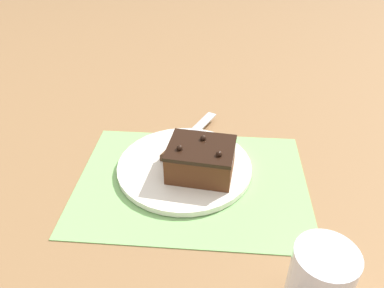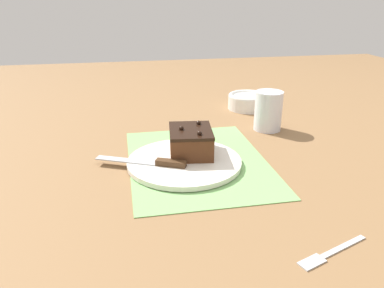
% 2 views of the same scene
% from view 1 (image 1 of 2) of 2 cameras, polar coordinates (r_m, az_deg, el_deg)
% --- Properties ---
extents(ground_plane, '(3.00, 3.00, 0.00)m').
position_cam_1_polar(ground_plane, '(0.76, -0.01, -5.82)').
color(ground_plane, olive).
extents(placemat_woven, '(0.46, 0.34, 0.00)m').
position_cam_1_polar(placemat_woven, '(0.76, -0.01, -5.71)').
color(placemat_woven, '#7AB266').
rests_on(placemat_woven, ground_plane).
extents(cake_plate, '(0.28, 0.28, 0.01)m').
position_cam_1_polar(cake_plate, '(0.78, -1.15, -3.45)').
color(cake_plate, white).
rests_on(cake_plate, placemat_woven).
extents(chocolate_cake, '(0.14, 0.12, 0.07)m').
position_cam_1_polar(chocolate_cake, '(0.74, 1.37, -2.34)').
color(chocolate_cake, '#512D19').
rests_on(chocolate_cake, cake_plate).
extents(serving_knife, '(0.11, 0.22, 0.01)m').
position_cam_1_polar(serving_knife, '(0.84, -1.57, 0.24)').
color(serving_knife, '#472D19').
rests_on(serving_knife, cake_plate).
extents(drinking_glass, '(0.08, 0.08, 0.12)m').
position_cam_1_polar(drinking_glass, '(0.56, 18.76, -19.46)').
color(drinking_glass, white).
rests_on(drinking_glass, ground_plane).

